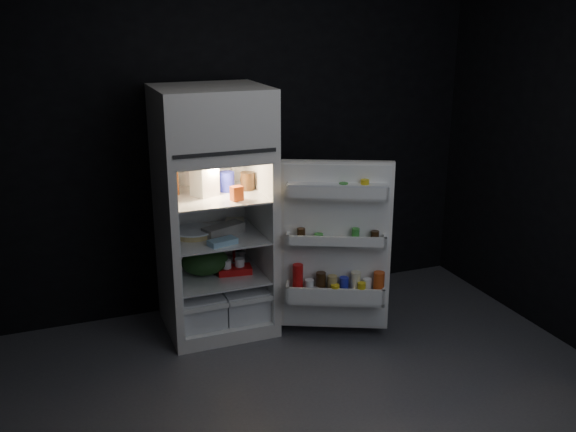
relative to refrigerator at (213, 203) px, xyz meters
name	(u,v)px	position (x,y,z in m)	size (l,w,h in m)	color
floor	(316,413)	(0.24, -1.32, -0.96)	(4.00, 3.40, 0.00)	#4E4E53
wall_back	(229,137)	(0.24, 0.38, 0.39)	(4.00, 0.00, 2.70)	black
wall_front	(556,339)	(0.24, -3.02, 0.39)	(4.00, 0.00, 2.70)	black
refrigerator	(213,203)	(0.00, 0.00, 0.00)	(0.76, 0.71, 1.78)	white
fridge_door	(336,251)	(0.73, -0.54, -0.28)	(0.73, 0.47, 1.22)	white
milk_jug	(204,179)	(-0.06, -0.03, 0.19)	(0.15, 0.15, 0.24)	white
mayo_jar	(227,182)	(0.11, 0.02, 0.14)	(0.11, 0.11, 0.14)	#1F26AA
jam_jar	(247,181)	(0.26, 0.00, 0.14)	(0.10, 0.10, 0.13)	black
amber_bottle	(173,180)	(-0.26, 0.06, 0.18)	(0.07, 0.07, 0.22)	#BC5B1E
small_carton	(237,193)	(0.11, -0.24, 0.12)	(0.08, 0.06, 0.10)	#C94817
egg_carton	(223,230)	(0.06, -0.05, -0.19)	(0.31, 0.12, 0.07)	gray
pie	(194,233)	(-0.15, -0.01, -0.21)	(0.28, 0.28, 0.04)	tan
flat_package	(223,242)	(-0.01, -0.26, -0.21)	(0.20, 0.10, 0.04)	#82AEC9
wrapped_pkg	(235,222)	(0.19, 0.12, -0.20)	(0.13, 0.11, 0.05)	beige
produce_bag	(205,261)	(-0.08, -0.02, -0.43)	(0.34, 0.29, 0.20)	#193815
yogurt_tray	(235,270)	(0.12, -0.08, -0.50)	(0.25, 0.13, 0.05)	red
small_can_red	(237,255)	(0.21, 0.15, -0.48)	(0.07, 0.07, 0.09)	red
small_can_silver	(240,257)	(0.22, 0.11, -0.48)	(0.07, 0.07, 0.09)	silver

